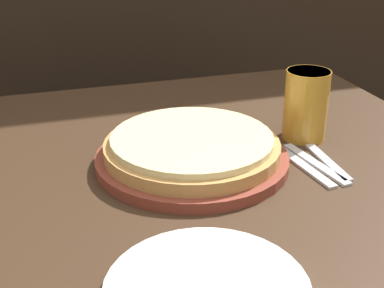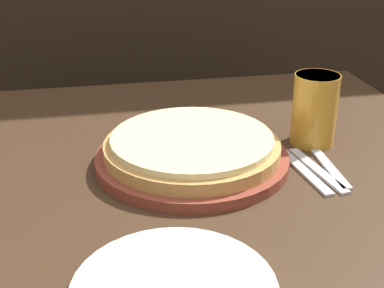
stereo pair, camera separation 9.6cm
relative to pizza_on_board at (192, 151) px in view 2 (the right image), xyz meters
name	(u,v)px [view 2 (the right image)]	position (x,y,z in m)	size (l,w,h in m)	color
pizza_on_board	(192,151)	(0.00, 0.00, 0.00)	(0.35, 0.35, 0.06)	brown
beer_glass	(315,107)	(0.25, 0.05, 0.05)	(0.09, 0.09, 0.14)	gold
fork	(304,171)	(0.19, -0.07, -0.02)	(0.04, 0.18, 0.00)	silver
dinner_knife	(317,170)	(0.21, -0.07, -0.02)	(0.04, 0.18, 0.00)	silver
spoon	(330,169)	(0.24, -0.07, -0.02)	(0.03, 0.15, 0.00)	silver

